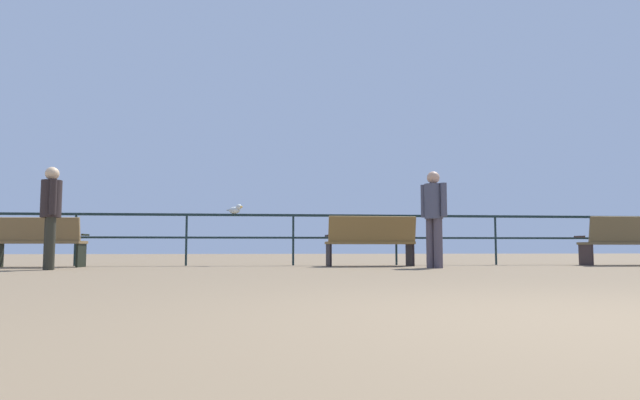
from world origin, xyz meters
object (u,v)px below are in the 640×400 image
person_by_bench (51,210)px  bench_far_left (38,239)px  seagull_on_rail (235,210)px  bench_near_left (371,239)px  person_at_railing (434,212)px  bench_near_right (624,239)px

person_by_bench → bench_far_left: bearing=118.0°
bench_far_left → seagull_on_rail: bearing=11.3°
bench_near_left → person_at_railing: bearing=-47.6°
bench_near_right → person_at_railing: size_ratio=0.94×
bench_far_left → bench_near_left: (6.17, -0.01, 0.01)m
bench_far_left → person_at_railing: size_ratio=0.96×
bench_near_left → person_by_bench: 5.67m
bench_near_left → bench_near_right: 5.19m
bench_near_left → bench_near_right: size_ratio=1.06×
seagull_on_rail → person_by_bench: bearing=-146.3°
bench_near_right → person_at_railing: (-4.25, -1.03, 0.46)m
bench_near_right → person_at_railing: person_at_railing is taller
person_at_railing → seagull_on_rail: bearing=153.9°
person_at_railing → bench_near_left: bearing=132.4°
bench_near_left → person_at_railing: person_at_railing is taller
bench_far_left → person_by_bench: bearing=-62.0°
bench_near_right → seagull_on_rail: (-7.82, 0.72, 0.60)m
bench_near_left → seagull_on_rail: size_ratio=4.84×
bench_far_left → person_at_railing: 7.20m
bench_far_left → seagull_on_rail: size_ratio=4.62×
bench_far_left → bench_near_left: size_ratio=0.95×
seagull_on_rail → bench_near_left: bearing=-15.2°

